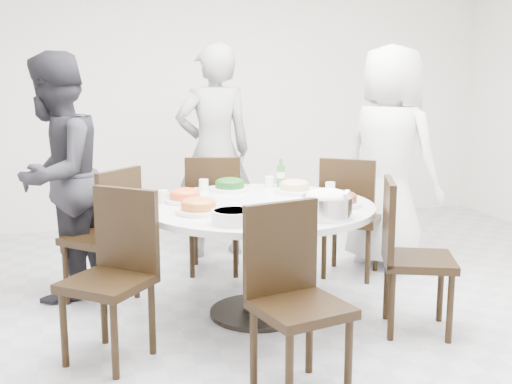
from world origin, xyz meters
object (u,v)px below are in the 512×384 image
object	(u,v)px
diner_right	(390,158)
chair_s	(301,304)
rice_bowl	(327,207)
chair_ne	(351,216)
beverage_bottle	(281,173)
diner_left	(56,177)
chair_nw	(100,235)
soup_bowl	(233,217)
chair_sw	(107,279)
chair_se	(419,257)
chair_n	(215,213)
dining_table	(258,260)
diner_middle	(214,151)

from	to	relation	value
diner_right	chair_s	bearing A→B (deg)	114.37
diner_right	rice_bowl	xyz separation A→B (m)	(-1.05, -1.27, -0.09)
chair_ne	beverage_bottle	xyz separation A→B (m)	(-0.60, -0.07, 0.38)
chair_ne	rice_bowl	bearing A→B (deg)	95.48
diner_left	rice_bowl	distance (m)	1.97
diner_right	diner_left	distance (m)	2.59
chair_nw	soup_bowl	bearing A→B (deg)	79.32
chair_sw	beverage_bottle	bearing A→B (deg)	77.68
chair_se	rice_bowl	distance (m)	0.69
chair_n	chair_se	size ratio (longest dim) A/B	1.00
chair_sw	dining_table	bearing A→B (deg)	64.72
diner_right	diner_left	xyz separation A→B (m)	(-2.59, -0.04, -0.04)
chair_ne	beverage_bottle	world-z (taller)	beverage_bottle
chair_n	diner_left	world-z (taller)	diner_left
chair_ne	chair_nw	size ratio (longest dim) A/B	1.00
chair_sw	diner_left	xyz separation A→B (m)	(-0.28, 1.18, 0.39)
dining_table	soup_bowl	xyz separation A→B (m)	(-0.28, -0.47, 0.41)
diner_left	chair_ne	bearing A→B (deg)	110.87
chair_n	chair_s	bearing A→B (deg)	104.75
chair_nw	chair_sw	bearing A→B (deg)	44.50
chair_se	diner_right	world-z (taller)	diner_right
dining_table	chair_n	size ratio (longest dim) A/B	1.58
chair_n	chair_nw	distance (m)	1.02
chair_se	diner_left	world-z (taller)	diner_left
diner_left	beverage_bottle	bearing A→B (deg)	107.13
chair_ne	chair_n	xyz separation A→B (m)	(-1.01, 0.39, 0.00)
chair_ne	chair_nw	world-z (taller)	same
chair_n	diner_middle	world-z (taller)	diner_middle
chair_se	diner_middle	size ratio (longest dim) A/B	0.52
dining_table	beverage_bottle	xyz separation A→B (m)	(0.33, 0.55, 0.48)
dining_table	chair_nw	xyz separation A→B (m)	(-0.99, 0.54, 0.10)
chair_ne	chair_se	distance (m)	1.13
diner_right	chair_se	bearing A→B (deg)	132.42
diner_middle	rice_bowl	size ratio (longest dim) A/B	6.11
chair_ne	chair_s	distance (m)	1.97
dining_table	diner_left	distance (m)	1.54
beverage_bottle	dining_table	bearing A→B (deg)	-120.91
chair_ne	diner_right	world-z (taller)	diner_right
chair_s	diner_middle	world-z (taller)	diner_middle
chair_s	soup_bowl	distance (m)	0.71
chair_ne	diner_right	bearing A→B (deg)	-120.68
chair_sw	diner_right	xyz separation A→B (m)	(2.31, 1.22, 0.43)
diner_right	beverage_bottle	bearing A→B (deg)	75.09
dining_table	chair_n	distance (m)	1.01
chair_sw	diner_middle	world-z (taller)	diner_middle
chair_n	diner_right	distance (m)	1.49
chair_ne	chair_n	world-z (taller)	same
chair_se	beverage_bottle	xyz separation A→B (m)	(-0.55, 1.06, 0.38)
chair_s	rice_bowl	bearing A→B (deg)	44.61
diner_left	soup_bowl	distance (m)	1.56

